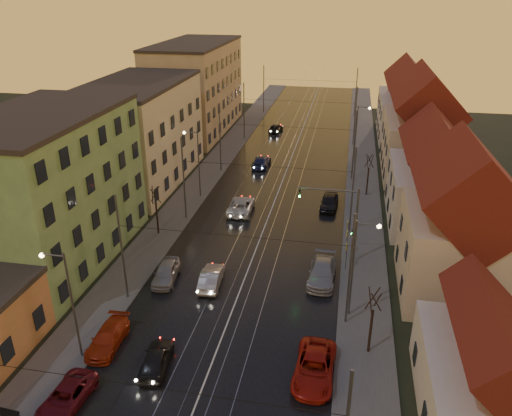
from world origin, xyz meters
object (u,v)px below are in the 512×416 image
Objects in this scene: driving_car_3 at (261,161)px; parked_left_3 at (166,272)px; street_lamp_3 at (359,128)px; parked_left_2 at (108,338)px; parked_right_1 at (322,272)px; street_lamp_1 at (358,260)px; street_lamp_2 at (196,157)px; driving_car_2 at (241,206)px; driving_car_1 at (211,277)px; traffic_light_mast at (345,216)px; parked_left_1 at (66,397)px; parked_right_0 at (314,367)px; parked_right_2 at (329,202)px; street_lamp_0 at (67,296)px; driving_car_0 at (156,359)px; driving_car_4 at (276,128)px.

parked_left_3 reaches higher than driving_car_3.
street_lamp_3 reaches higher than parked_left_2.
street_lamp_1 is at bearing -58.37° from parked_right_1.
parked_left_3 is 13.19m from parked_right_1.
street_lamp_2 reaches higher than parked_right_1.
street_lamp_1 reaches higher than driving_car_2.
parked_left_2 is at bearing 77.15° from driving_car_2.
driving_car_1 is at bearing 90.29° from driving_car_2.
traffic_light_mast reaches higher than driving_car_1.
parked_right_1 is at bearing 119.96° from street_lamp_1.
driving_car_2 is at bearing 84.41° from parked_left_1.
parked_right_0 is at bearing 22.66° from parked_left_1.
parked_right_2 is at bearing 98.26° from street_lamp_1.
parked_left_1 is 15.18m from parked_right_0.
parked_left_2 is 0.84× the size of parked_right_0.
parked_left_2 reaches higher than parked_left_1.
driving_car_1 is (6.58, 10.11, -4.16)m from street_lamp_0.
street_lamp_1 is at bearing -47.68° from street_lamp_2.
traffic_light_mast is 1.57× the size of parked_left_2.
street_lamp_1 is at bearing 112.72° from driving_car_3.
street_lamp_0 reaches higher than driving_car_3.
street_lamp_0 reaches higher than driving_car_0.
street_lamp_2 is 24.24m from street_lamp_3.
parked_right_0 is at bearing -59.52° from street_lamp_2.
parked_right_0 is at bearing -93.13° from street_lamp_3.
driving_car_1 is (-11.63, -33.89, -4.16)m from street_lamp_3.
driving_car_0 is (-12.55, -8.03, -4.18)m from street_lamp_1.
driving_car_0 is 29.25m from parked_right_2.
street_lamp_3 is 14.04m from driving_car_3.
street_lamp_0 is 1.48× the size of driving_car_2.
driving_car_1 is 10.06m from parked_left_2.
driving_car_1 reaches higher than driving_car_4.
parked_left_3 is at bearing 172.23° from street_lamp_1.
driving_car_3 is at bearing 81.83° from parked_left_2.
street_lamp_1 is 16.27m from parked_left_3.
parked_left_1 is at bearing -68.90° from street_lamp_0.
parked_right_0 reaches higher than driving_car_0.
driving_car_2 reaches higher than driving_car_1.
driving_car_0 reaches higher than parked_left_2.
street_lamp_2 is (-18.21, 20.00, 0.00)m from street_lamp_1.
street_lamp_0 is at bearing -90.00° from street_lamp_2.
parked_right_1 is at bearing -169.11° from driving_car_1.
parked_right_1 is (15.58, -15.45, -4.10)m from street_lamp_2.
street_lamp_3 is (18.21, 44.00, 0.00)m from street_lamp_0.
street_lamp_2 is at bearing 91.82° from parked_left_3.
street_lamp_0 is 1.48× the size of parked_right_1.
parked_left_2 is at bearing -111.33° from street_lamp_3.
parked_left_3 is (-3.29, -14.64, 0.01)m from driving_car_2.
parked_right_0 is (11.00, -56.09, 0.03)m from driving_car_4.
driving_car_0 is at bearing -147.37° from street_lamp_1.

